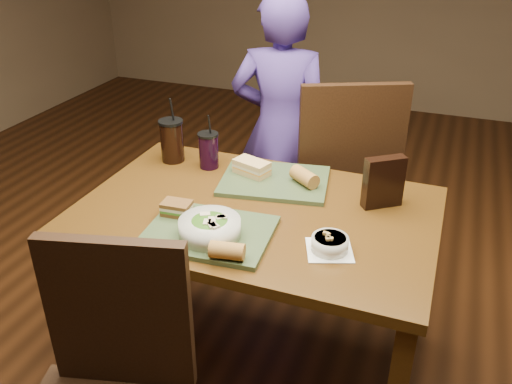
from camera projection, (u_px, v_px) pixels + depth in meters
ground at (256, 359)px, 2.35m from camera, size 6.00×6.00×0.00m
dining_table at (256, 230)px, 2.03m from camera, size 1.30×0.85×0.75m
chair_far at (353, 176)px, 2.56m from camera, size 0.62×0.64×1.08m
diner at (280, 130)px, 2.80m from camera, size 0.56×0.41×1.41m
tray_near at (209, 233)px, 1.83m from camera, size 0.44×0.35×0.02m
tray_far at (275, 181)px, 2.17m from camera, size 0.47×0.39×0.02m
salad_bowl at (210, 227)px, 1.78m from camera, size 0.21×0.21×0.07m
soup_bowl at (330, 244)px, 1.74m from camera, size 0.19×0.19×0.06m
sandwich_near at (177, 208)px, 1.91m from camera, size 0.11×0.08×0.05m
sandwich_far at (252, 167)px, 2.20m from camera, size 0.16×0.12×0.06m
baguette_near at (227, 251)px, 1.67m from camera, size 0.12×0.07×0.05m
baguette_far at (304, 177)px, 2.12m from camera, size 0.13×0.12×0.06m
cup_cola at (172, 140)px, 2.32m from camera, size 0.11×0.11×0.29m
cup_berry at (209, 150)px, 2.27m from camera, size 0.09×0.09×0.24m
chip_bag at (383, 182)px, 1.97m from camera, size 0.15×0.12×0.19m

